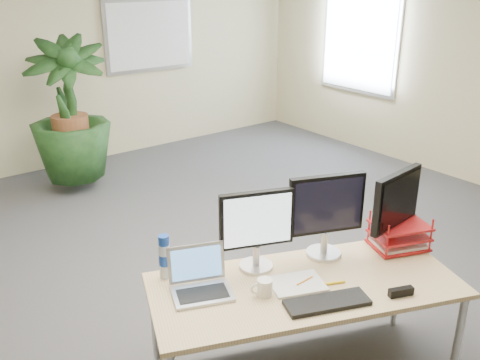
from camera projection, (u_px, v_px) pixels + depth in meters
floor at (273, 303)px, 4.06m from camera, size 8.00×8.00×0.00m
back_wall at (62, 59)px, 6.52m from camera, size 7.00×0.04×2.70m
whiteboard at (149, 35)px, 7.10m from camera, size 1.30×0.04×0.95m
window at (360, 35)px, 7.15m from camera, size 0.04×1.30×1.55m
desk at (298, 295)px, 3.20m from camera, size 1.93×1.34×0.68m
floor_plant at (71, 126)px, 5.91m from camera, size 1.11×1.11×1.50m
monitor_left at (257, 225)px, 3.12m from camera, size 0.43×0.20×0.50m
monitor_right at (326, 210)px, 3.26m from camera, size 0.47×0.22×0.54m
monitor_dark at (396, 206)px, 3.35m from camera, size 0.47×0.21×0.52m
laptop at (200, 281)px, 2.98m from camera, size 0.41×0.38×0.23m
keyboard at (327, 302)px, 2.87m from camera, size 0.49×0.31×0.03m
coffee_mug at (264, 288)px, 2.94m from camera, size 0.13×0.09×0.10m
spiral_notebook at (297, 284)px, 3.05m from camera, size 0.37×0.32×0.01m
orange_pen at (305, 281)px, 3.06m from camera, size 0.13×0.02×0.01m
yellow_highlighter at (335, 283)px, 3.06m from camera, size 0.12×0.07×0.02m
water_bottle at (165, 257)px, 3.08m from camera, size 0.07×0.07×0.27m
letter_tray at (399, 237)px, 3.44m from camera, size 0.41×0.36×0.16m
stapler at (401, 292)px, 2.94m from camera, size 0.15×0.09×0.05m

